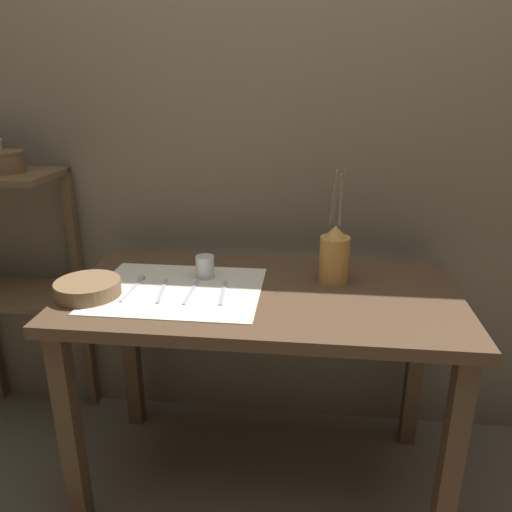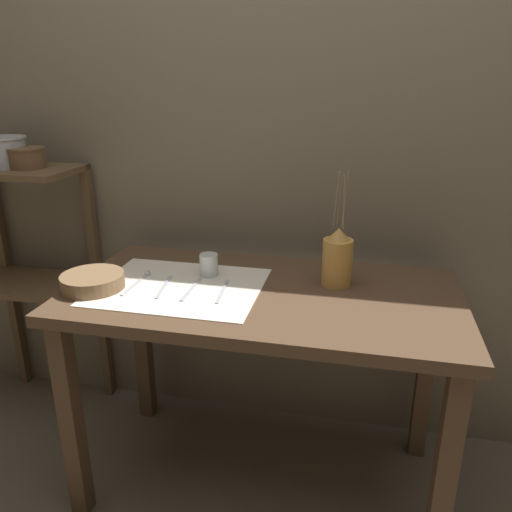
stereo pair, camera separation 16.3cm
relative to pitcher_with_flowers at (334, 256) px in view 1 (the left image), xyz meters
name	(u,v)px [view 1 (the left image)]	position (x,y,z in m)	size (l,w,h in m)	color
ground_plane	(262,477)	(-0.24, -0.10, -0.89)	(12.00, 12.00, 0.00)	brown
stone_wall_back	(274,150)	(-0.24, 0.35, 0.31)	(7.00, 0.06, 2.40)	#6B5E4C
wooden_table	(262,320)	(-0.24, -0.10, -0.21)	(1.31, 0.68, 0.79)	#4C3523
wooden_shelf_unit	(10,254)	(-1.32, 0.18, -0.11)	(0.51, 0.31, 1.13)	brown
linen_cloth	(178,290)	(-0.52, -0.13, -0.09)	(0.55, 0.45, 0.00)	beige
pitcher_with_flowers	(334,256)	(0.00, 0.00, 0.00)	(0.10, 0.10, 0.39)	#B7843D
wooden_bowl	(88,288)	(-0.80, -0.21, -0.07)	(0.21, 0.21, 0.05)	brown
glass_tumbler_near	(205,267)	(-0.45, -0.02, -0.05)	(0.07, 0.07, 0.08)	#B7C1BC
spoon_outer	(138,283)	(-0.67, -0.10, -0.09)	(0.02, 0.20, 0.02)	#A8A8AD
fork_inner	(162,291)	(-0.57, -0.16, -0.09)	(0.04, 0.19, 0.00)	#A8A8AD
fork_outer	(191,292)	(-0.47, -0.16, -0.09)	(0.01, 0.19, 0.00)	#A8A8AD
knife_center	(223,293)	(-0.36, -0.15, -0.09)	(0.03, 0.19, 0.00)	#A8A8AD
metal_pot_small	(4,161)	(-1.25, 0.15, 0.28)	(0.15, 0.15, 0.08)	brown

